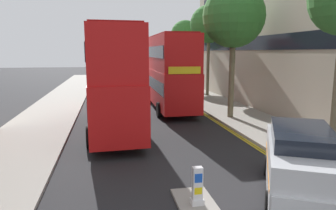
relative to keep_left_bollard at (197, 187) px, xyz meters
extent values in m
cube|color=gray|center=(6.50, 11.86, -0.54)|extent=(4.00, 80.00, 0.14)
cube|color=gray|center=(-6.50, 11.86, -0.54)|extent=(4.00, 80.00, 0.14)
cube|color=yellow|center=(4.40, 9.86, -0.60)|extent=(0.10, 56.00, 0.01)
cube|color=yellow|center=(4.24, 9.86, -0.60)|extent=(0.10, 56.00, 0.01)
cube|color=gray|center=(0.00, 0.00, -0.56)|extent=(1.10, 2.20, 0.10)
cube|color=silver|center=(0.00, 0.00, -0.43)|extent=(0.36, 0.28, 0.16)
cube|color=white|center=(0.00, 0.00, 0.13)|extent=(0.28, 0.20, 0.95)
cube|color=blue|center=(0.00, -0.10, 0.32)|extent=(0.22, 0.01, 0.26)
cube|color=yellow|center=(0.00, -0.10, -0.06)|extent=(0.22, 0.01, 0.20)
cube|color=red|center=(-2.19, 9.68, 1.13)|extent=(2.94, 10.89, 2.60)
cube|color=red|center=(-2.19, 9.68, 3.68)|extent=(2.88, 10.67, 2.50)
cube|color=black|center=(-2.19, 9.68, 1.43)|extent=(2.95, 10.46, 0.84)
cube|color=black|center=(-2.19, 9.68, 3.78)|extent=(2.93, 10.25, 0.80)
cube|color=yellow|center=(-2.41, 15.06, 2.68)|extent=(2.00, 0.14, 0.44)
cube|color=maroon|center=(-2.19, 9.68, 4.98)|extent=(2.64, 9.80, 0.10)
cylinder|color=black|center=(-3.57, 12.98, -0.09)|extent=(0.34, 1.05, 1.04)
cylinder|color=black|center=(-1.07, 13.08, -0.09)|extent=(0.34, 1.05, 1.04)
cylinder|color=black|center=(-3.30, 6.29, -0.09)|extent=(0.34, 1.05, 1.04)
cylinder|color=black|center=(-0.80, 6.39, -0.09)|extent=(0.34, 1.05, 1.04)
cube|color=red|center=(2.25, 15.73, 1.13)|extent=(2.58, 10.82, 2.60)
cube|color=red|center=(2.25, 15.73, 3.68)|extent=(2.53, 10.60, 2.50)
cube|color=black|center=(2.25, 15.73, 1.43)|extent=(2.60, 10.39, 0.84)
cube|color=black|center=(2.25, 15.73, 3.78)|extent=(2.59, 10.17, 0.80)
cube|color=yellow|center=(2.21, 10.35, 2.68)|extent=(2.00, 0.07, 0.44)
cube|color=maroon|center=(2.25, 15.73, 4.98)|extent=(2.32, 9.74, 0.10)
cylinder|color=black|center=(3.48, 12.37, -0.09)|extent=(0.31, 1.04, 1.04)
cylinder|color=black|center=(0.98, 12.39, -0.09)|extent=(0.31, 1.04, 1.04)
cylinder|color=black|center=(3.52, 19.07, -0.09)|extent=(0.31, 1.04, 1.04)
cylinder|color=black|center=(1.02, 19.08, -0.09)|extent=(0.31, 1.04, 1.04)
cube|color=silver|center=(3.28, 0.08, 0.33)|extent=(3.87, 5.04, 1.50)
cube|color=black|center=(3.35, 0.21, 1.13)|extent=(2.94, 3.50, 0.76)
cube|color=silver|center=(2.40, -1.58, 0.07)|extent=(2.14, 1.88, 0.67)
cube|color=orange|center=(3.28, 0.08, 0.38)|extent=(3.72, 4.72, 0.10)
cylinder|color=black|center=(1.80, -0.79, -0.27)|extent=(0.51, 0.70, 0.68)
cylinder|color=black|center=(4.76, 0.95, -0.27)|extent=(0.51, 0.70, 0.68)
cylinder|color=black|center=(3.16, 1.79, -0.27)|extent=(0.51, 0.70, 0.68)
cylinder|color=#2D2D38|center=(5.87, 21.70, -0.04)|extent=(0.22, 0.22, 0.85)
cube|color=#338C4C|center=(5.87, 21.70, 0.66)|extent=(0.34, 0.22, 0.56)
sphere|color=tan|center=(5.87, 21.70, 1.05)|extent=(0.20, 0.20, 0.20)
cylinder|color=#6B6047|center=(6.60, 27.62, 2.13)|extent=(0.43, 0.43, 5.19)
cylinder|color=#6B6047|center=(7.24, 27.58, 5.17)|extent=(0.21, 1.33, 0.98)
cylinder|color=#6B6047|center=(6.33, 28.34, 5.26)|extent=(1.51, 0.67, 1.15)
cylinder|color=#6B6047|center=(6.32, 27.17, 5.10)|extent=(1.01, 0.70, 0.83)
sphere|color=#33702D|center=(6.60, 27.62, 5.73)|extent=(3.36, 3.36, 3.36)
cylinder|color=#6B6047|center=(7.19, 3.99, 5.48)|extent=(1.36, 0.34, 1.00)
cylinder|color=#6B6047|center=(6.58, 3.35, 5.37)|extent=(0.14, 1.07, 0.80)
cylinder|color=#6B6047|center=(5.54, 11.01, 2.18)|extent=(0.37, 0.37, 5.29)
cylinder|color=#6B6047|center=(6.04, 11.02, 5.17)|extent=(0.14, 1.06, 0.79)
cylinder|color=#6B6047|center=(5.41, 11.69, 5.30)|extent=(1.42, 0.38, 1.05)
cylinder|color=#6B6047|center=(4.74, 10.99, 5.38)|extent=(0.16, 1.64, 1.20)
cylinder|color=#6B6047|center=(5.55, 10.51, 5.17)|extent=(1.06, 0.14, 0.79)
sphere|color=#33702D|center=(5.54, 11.01, 6.00)|extent=(3.94, 3.94, 3.94)
cylinder|color=#6B6047|center=(7.39, 21.44, 2.44)|extent=(0.30, 0.30, 5.82)
cylinder|color=#6B6047|center=(7.79, 21.33, 5.64)|extent=(0.35, 0.88, 0.67)
cylinder|color=#6B6047|center=(7.34, 22.22, 5.90)|extent=(1.60, 0.23, 1.17)
cylinder|color=#6B6047|center=(6.96, 21.46, 5.66)|extent=(0.15, 0.93, 0.70)
cylinder|color=#6B6047|center=(7.49, 20.90, 5.74)|extent=(1.16, 0.33, 0.86)
sphere|color=#33702D|center=(7.39, 21.44, 6.44)|extent=(3.63, 3.63, 3.63)
cube|color=#B2A893|center=(13.50, 14.19, 6.01)|extent=(10.00, 28.00, 13.23)
cube|color=black|center=(8.48, 14.19, 4.42)|extent=(0.04, 24.64, 1.00)
camera|label=1|loc=(-2.40, -7.89, 3.79)|focal=32.96mm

